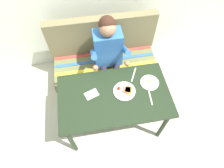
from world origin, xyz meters
The scene contains 9 objects.
ground_plane centered at (0.00, 0.00, 0.00)m, with size 8.00×8.00×0.00m, color beige.
table centered at (0.00, 0.00, 0.65)m, with size 1.20×0.70×0.73m.
couch centered at (0.00, 0.76, 0.33)m, with size 1.44×0.56×1.00m.
person centered at (0.03, 0.59, 0.74)m, with size 0.45×0.61×1.21m.
plate_breakfast centered at (0.12, 0.03, 0.74)m, with size 0.24×0.24×0.05m.
plate_eggs centered at (0.41, 0.09, 0.74)m, with size 0.21×0.21×0.04m.
napkin centered at (-0.24, 0.05, 0.73)m, with size 0.14×0.10×0.01m, color silver.
fork centered at (0.37, -0.10, 0.73)m, with size 0.01×0.17×0.01m, color silver.
knife centered at (0.27, 0.23, 0.73)m, with size 0.01×0.20×0.01m, color silver.
Camera 1 is at (-0.19, -0.99, 2.50)m, focal length 30.59 mm.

